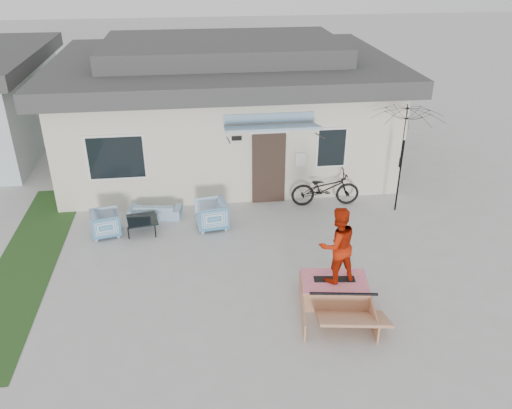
{
  "coord_description": "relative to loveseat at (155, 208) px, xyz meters",
  "views": [
    {
      "loc": [
        -1.06,
        -8.99,
        6.91
      ],
      "look_at": [
        0.3,
        1.8,
        1.3
      ],
      "focal_mm": 36.35,
      "sensor_mm": 36.0,
      "label": 1
    }
  ],
  "objects": [
    {
      "name": "ground",
      "position": [
        2.25,
        -3.93,
        -0.28
      ],
      "size": [
        90.0,
        90.0,
        0.0
      ],
      "primitive_type": "plane",
      "color": "#B0B0AE",
      "rests_on": "ground"
    },
    {
      "name": "coffee_table",
      "position": [
        -0.29,
        -0.8,
        -0.09
      ],
      "size": [
        0.88,
        0.88,
        0.38
      ],
      "primitive_type": "cube",
      "rotation": [
        0.0,
        0.0,
        0.18
      ],
      "color": "black",
      "rests_on": "ground"
    },
    {
      "name": "skateboard",
      "position": [
        3.96,
        -4.18,
        0.21
      ],
      "size": [
        0.89,
        0.32,
        0.05
      ],
      "primitive_type": "cube",
      "rotation": [
        0.0,
        0.0,
        -0.12
      ],
      "color": "black",
      "rests_on": "skate_ramp"
    },
    {
      "name": "skater",
      "position": [
        3.96,
        -4.18,
        1.08
      ],
      "size": [
        0.95,
        0.82,
        1.69
      ],
      "primitive_type": "imported",
      "rotation": [
        0.0,
        0.0,
        3.38
      ],
      "color": "#AB1F07",
      "rests_on": "skateboard"
    },
    {
      "name": "loveseat",
      "position": [
        0.0,
        0.0,
        0.0
      ],
      "size": [
        1.48,
        0.64,
        0.56
      ],
      "primitive_type": "imported",
      "rotation": [
        0.0,
        0.0,
        2.98
      ],
      "color": "teal",
      "rests_on": "ground"
    },
    {
      "name": "grass_strip",
      "position": [
        -2.95,
        -1.93,
        -0.28
      ],
      "size": [
        1.4,
        8.0,
        0.01
      ],
      "primitive_type": "cube",
      "color": "#1E3E19",
      "rests_on": "ground"
    },
    {
      "name": "patio_umbrella",
      "position": [
        6.76,
        -0.45,
        1.47
      ],
      "size": [
        2.43,
        2.34,
        2.2
      ],
      "color": "black",
      "rests_on": "ground"
    },
    {
      "name": "armchair_right",
      "position": [
        1.52,
        -0.76,
        0.13
      ],
      "size": [
        0.84,
        0.88,
        0.82
      ],
      "primitive_type": "imported",
      "rotation": [
        0.0,
        0.0,
        -1.45
      ],
      "color": "teal",
      "rests_on": "ground"
    },
    {
      "name": "house",
      "position": [
        2.25,
        4.07,
        1.66
      ],
      "size": [
        10.8,
        8.49,
        4.1
      ],
      "color": "beige",
      "rests_on": "ground"
    },
    {
      "name": "armchair_left",
      "position": [
        -1.22,
        -0.83,
        0.09
      ],
      "size": [
        0.8,
        0.84,
        0.73
      ],
      "primitive_type": "imported",
      "rotation": [
        0.0,
        0.0,
        1.78
      ],
      "color": "teal",
      "rests_on": "ground"
    },
    {
      "name": "skate_ramp",
      "position": [
        3.95,
        -4.23,
        -0.05
      ],
      "size": [
        1.65,
        2.04,
        0.46
      ],
      "primitive_type": null,
      "rotation": [
        0.0,
        0.0,
        -0.15
      ],
      "color": "#B27856",
      "rests_on": "ground"
    },
    {
      "name": "bicycle",
      "position": [
        4.84,
        0.14,
        0.35
      ],
      "size": [
        2.0,
        0.79,
        1.26
      ],
      "primitive_type": "imported",
      "rotation": [
        0.0,
        0.0,
        1.52
      ],
      "color": "black",
      "rests_on": "ground"
    }
  ]
}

